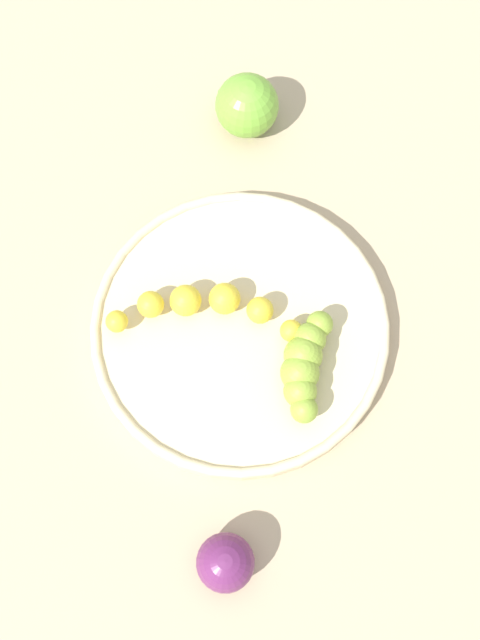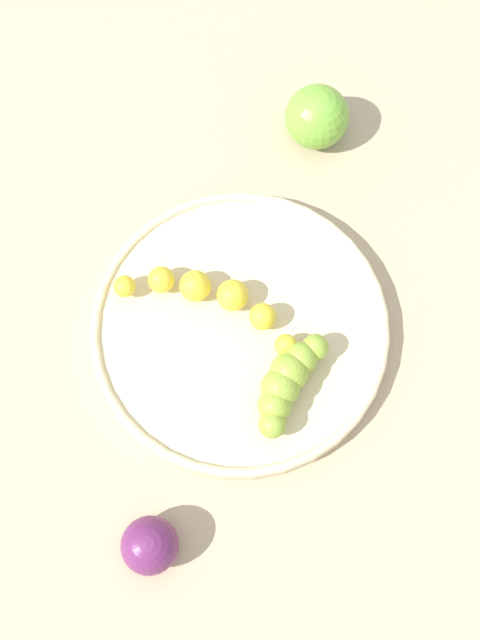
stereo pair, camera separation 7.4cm
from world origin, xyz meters
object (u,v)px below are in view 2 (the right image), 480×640
apple_green (317,117)px  fruit_bowl (240,328)px  banana_yellow (212,296)px  plum_purple (150,545)px  banana_green (287,382)px

apple_green → fruit_bowl: bearing=-160.0°
banana_yellow → plum_purple: 0.24m
fruit_bowl → banana_yellow: bearing=86.5°
fruit_bowl → banana_green: bearing=-104.3°
fruit_bowl → apple_green: bearing=20.0°
banana_green → plum_purple: bearing=79.1°
apple_green → banana_yellow: bearing=-168.5°
banana_green → banana_yellow: (0.02, 0.11, -0.00)m
fruit_bowl → banana_green: 0.08m
fruit_bowl → plum_purple: size_ratio=5.66×
banana_green → plum_purple: (-0.19, 0.00, -0.01)m
banana_green → plum_purple: 0.19m
plum_purple → apple_green: 0.46m
banana_green → banana_yellow: size_ratio=0.60×
fruit_bowl → banana_yellow: 0.04m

